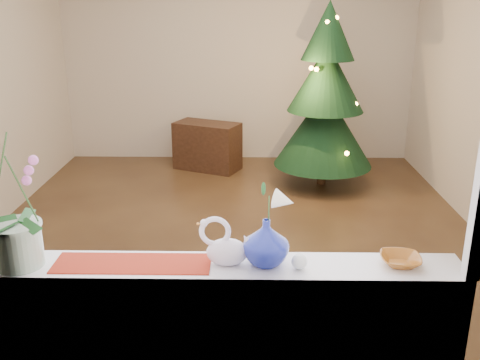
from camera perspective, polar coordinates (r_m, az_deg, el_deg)
The scene contains 14 objects.
ground at distance 4.95m, azimuth -0.71°, elevation -5.68°, with size 5.00×5.00×0.00m, color #3A2517.
wall_back at distance 7.04m, azimuth -0.16°, elevation 13.07°, with size 4.50×0.10×2.70m, color beige.
wall_front at distance 2.12m, azimuth -2.79°, elevation -0.33°, with size 4.50×0.10×2.70m, color beige.
windowsill at distance 2.42m, azimuth -2.43°, elevation -9.43°, with size 2.20×0.26×0.04m, color white.
window_frame at distance 2.07m, azimuth -2.89°, elevation 9.16°, with size 2.22×0.06×1.60m, color white, non-canonical shape.
runner at distance 2.46m, azimuth -11.40°, elevation -8.71°, with size 0.70×0.20×0.01m, color maroon.
orchid_pot at distance 2.47m, azimuth -23.26°, elevation -1.54°, with size 0.23×0.23×0.66m, color beige, non-canonical shape.
swan at distance 2.37m, azimuth -1.39°, elevation -6.63°, with size 0.25×0.12×0.21m, color silver, non-canonical shape.
blue_vase at distance 2.37m, azimuth 2.80°, elevation -6.28°, with size 0.23×0.23×0.25m, color navy.
lily at distance 2.28m, azimuth 2.89°, elevation -1.40°, with size 0.14×0.08×0.18m, color white, non-canonical shape.
paperweight at distance 2.37m, azimuth 6.35°, elevation -8.66°, with size 0.07×0.07×0.07m, color silver.
amber_dish at distance 2.51m, azimuth 16.73°, elevation -8.26°, with size 0.15×0.15×0.04m, color #8E5018.
xmas_tree at distance 6.07m, azimuth 9.11°, elevation 8.80°, with size 1.12×1.12×2.04m, color #0F311A, non-canonical shape.
side_table at distance 6.72m, azimuth -3.51°, elevation 3.63°, with size 0.79×0.40×0.59m, color black.
Camera 1 is at (0.14, -4.50, 2.04)m, focal length 40.00 mm.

